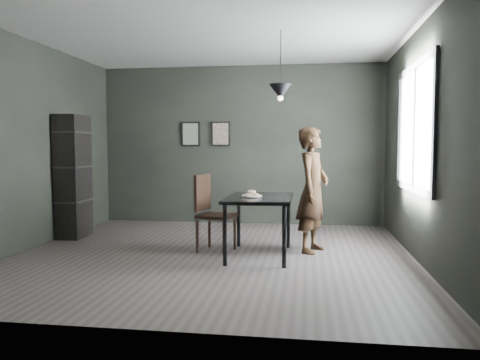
# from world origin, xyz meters

# --- Properties ---
(ground) EXTENTS (5.00, 5.00, 0.00)m
(ground) POSITION_xyz_m (0.00, 0.00, 0.00)
(ground) COLOR #332E2C
(ground) RESTS_ON ground
(back_wall) EXTENTS (5.00, 0.10, 2.80)m
(back_wall) POSITION_xyz_m (0.00, 2.50, 1.40)
(back_wall) COLOR black
(back_wall) RESTS_ON ground
(ceiling) EXTENTS (5.00, 5.00, 0.02)m
(ceiling) POSITION_xyz_m (0.00, 0.00, 2.80)
(ceiling) COLOR silver
(ceiling) RESTS_ON ground
(window_assembly) EXTENTS (0.04, 1.96, 1.56)m
(window_assembly) POSITION_xyz_m (2.47, 0.20, 1.60)
(window_assembly) COLOR white
(window_assembly) RESTS_ON ground
(cafe_table) EXTENTS (0.80, 1.20, 0.75)m
(cafe_table) POSITION_xyz_m (0.60, 0.00, 0.67)
(cafe_table) COLOR black
(cafe_table) RESTS_ON ground
(white_plate) EXTENTS (0.23, 0.23, 0.01)m
(white_plate) POSITION_xyz_m (0.52, -0.09, 0.76)
(white_plate) COLOR silver
(white_plate) RESTS_ON cafe_table
(donut_pile) EXTENTS (0.18, 0.17, 0.08)m
(donut_pile) POSITION_xyz_m (0.52, -0.09, 0.79)
(donut_pile) COLOR beige
(donut_pile) RESTS_ON white_plate
(woman) EXTENTS (0.57, 0.69, 1.62)m
(woman) POSITION_xyz_m (1.26, 0.35, 0.81)
(woman) COLOR black
(woman) RESTS_ON ground
(wood_chair) EXTENTS (0.52, 0.52, 1.01)m
(wood_chair) POSITION_xyz_m (-0.07, 0.21, 0.57)
(wood_chair) COLOR black
(wood_chair) RESTS_ON ground
(shelf_unit) EXTENTS (0.38, 0.63, 1.84)m
(shelf_unit) POSITION_xyz_m (-2.32, 0.86, 0.92)
(shelf_unit) COLOR black
(shelf_unit) RESTS_ON ground
(pendant_lamp) EXTENTS (0.28, 0.28, 0.86)m
(pendant_lamp) POSITION_xyz_m (0.85, 0.10, 2.05)
(pendant_lamp) COLOR black
(pendant_lamp) RESTS_ON ground
(framed_print_left) EXTENTS (0.34, 0.04, 0.44)m
(framed_print_left) POSITION_xyz_m (-0.90, 2.47, 1.60)
(framed_print_left) COLOR black
(framed_print_left) RESTS_ON ground
(framed_print_right) EXTENTS (0.34, 0.04, 0.44)m
(framed_print_right) POSITION_xyz_m (-0.35, 2.47, 1.60)
(framed_print_right) COLOR black
(framed_print_right) RESTS_ON ground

